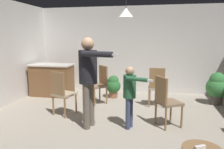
{
  "coord_description": "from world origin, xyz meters",
  "views": [
    {
      "loc": [
        0.62,
        -3.85,
        1.74
      ],
      "look_at": [
        -0.25,
        0.44,
        1.0
      ],
      "focal_mm": 35.41,
      "sensor_mm": 36.0,
      "label": 1
    }
  ],
  "objects_px": {
    "potted_plant_corner": "(113,85)",
    "dining_chair_spare": "(166,100)",
    "dining_chair_centre_back": "(62,92)",
    "spare_remote_on_table": "(200,147)",
    "kitchen_counter": "(52,80)",
    "person_child": "(130,90)",
    "potted_plant_by_wall": "(217,87)",
    "person_adult": "(89,73)",
    "dining_chair_near_wall": "(157,85)",
    "dining_chair_by_counter": "(100,83)"
  },
  "relations": [
    {
      "from": "kitchen_counter",
      "to": "person_adult",
      "type": "relative_size",
      "value": 0.72
    },
    {
      "from": "dining_chair_spare",
      "to": "potted_plant_corner",
      "type": "xyz_separation_m",
      "value": [
        -1.41,
        1.88,
        -0.19
      ]
    },
    {
      "from": "kitchen_counter",
      "to": "dining_chair_near_wall",
      "type": "bearing_deg",
      "value": -8.81
    },
    {
      "from": "dining_chair_spare",
      "to": "spare_remote_on_table",
      "type": "height_order",
      "value": "dining_chair_spare"
    },
    {
      "from": "dining_chair_spare",
      "to": "potted_plant_by_wall",
      "type": "xyz_separation_m",
      "value": [
        1.37,
        1.79,
        -0.08
      ]
    },
    {
      "from": "spare_remote_on_table",
      "to": "potted_plant_corner",
      "type": "bearing_deg",
      "value": 114.75
    },
    {
      "from": "potted_plant_by_wall",
      "to": "dining_chair_by_counter",
      "type": "bearing_deg",
      "value": -170.51
    },
    {
      "from": "dining_chair_by_counter",
      "to": "potted_plant_corner",
      "type": "relative_size",
      "value": 1.53
    },
    {
      "from": "person_adult",
      "to": "person_child",
      "type": "relative_size",
      "value": 1.44
    },
    {
      "from": "potted_plant_by_wall",
      "to": "kitchen_counter",
      "type": "bearing_deg",
      "value": -179.69
    },
    {
      "from": "dining_chair_near_wall",
      "to": "dining_chair_spare",
      "type": "height_order",
      "value": "same"
    },
    {
      "from": "dining_chair_near_wall",
      "to": "dining_chair_centre_back",
      "type": "height_order",
      "value": "same"
    },
    {
      "from": "kitchen_counter",
      "to": "potted_plant_corner",
      "type": "bearing_deg",
      "value": 3.61
    },
    {
      "from": "person_adult",
      "to": "dining_chair_near_wall",
      "type": "xyz_separation_m",
      "value": [
        1.27,
        1.61,
        -0.53
      ]
    },
    {
      "from": "person_child",
      "to": "dining_chair_spare",
      "type": "height_order",
      "value": "person_child"
    },
    {
      "from": "person_child",
      "to": "potted_plant_corner",
      "type": "relative_size",
      "value": 1.84
    },
    {
      "from": "dining_chair_centre_back",
      "to": "spare_remote_on_table",
      "type": "bearing_deg",
      "value": -17.23
    },
    {
      "from": "dining_chair_centre_back",
      "to": "kitchen_counter",
      "type": "bearing_deg",
      "value": 144.43
    },
    {
      "from": "dining_chair_spare",
      "to": "potted_plant_by_wall",
      "type": "height_order",
      "value": "dining_chair_spare"
    },
    {
      "from": "dining_chair_by_counter",
      "to": "dining_chair_spare",
      "type": "bearing_deg",
      "value": -172.23
    },
    {
      "from": "person_child",
      "to": "potted_plant_corner",
      "type": "height_order",
      "value": "person_child"
    },
    {
      "from": "potted_plant_corner",
      "to": "dining_chair_near_wall",
      "type": "bearing_deg",
      "value": -25.74
    },
    {
      "from": "kitchen_counter",
      "to": "dining_chair_centre_back",
      "type": "xyz_separation_m",
      "value": [
        1.02,
        -1.57,
        0.07
      ]
    },
    {
      "from": "person_child",
      "to": "potted_plant_by_wall",
      "type": "height_order",
      "value": "person_child"
    },
    {
      "from": "person_child",
      "to": "dining_chair_spare",
      "type": "distance_m",
      "value": 0.74
    },
    {
      "from": "dining_chair_centre_back",
      "to": "spare_remote_on_table",
      "type": "relative_size",
      "value": 7.69
    },
    {
      "from": "person_adult",
      "to": "dining_chair_by_counter",
      "type": "distance_m",
      "value": 1.71
    },
    {
      "from": "person_child",
      "to": "spare_remote_on_table",
      "type": "bearing_deg",
      "value": 49.35
    },
    {
      "from": "spare_remote_on_table",
      "to": "dining_chair_centre_back",
      "type": "bearing_deg",
      "value": 141.44
    },
    {
      "from": "person_adult",
      "to": "dining_chair_centre_back",
      "type": "relative_size",
      "value": 1.74
    },
    {
      "from": "kitchen_counter",
      "to": "person_child",
      "type": "xyz_separation_m",
      "value": [
        2.6,
        -1.99,
        0.27
      ]
    },
    {
      "from": "dining_chair_by_counter",
      "to": "dining_chair_near_wall",
      "type": "xyz_separation_m",
      "value": [
        1.49,
        0.0,
        0.0
      ]
    },
    {
      "from": "kitchen_counter",
      "to": "potted_plant_by_wall",
      "type": "relative_size",
      "value": 1.49
    },
    {
      "from": "kitchen_counter",
      "to": "dining_chair_spare",
      "type": "xyz_separation_m",
      "value": [
        3.27,
        -1.76,
        0.07
      ]
    },
    {
      "from": "kitchen_counter",
      "to": "person_child",
      "type": "bearing_deg",
      "value": -37.41
    },
    {
      "from": "dining_chair_near_wall",
      "to": "spare_remote_on_table",
      "type": "height_order",
      "value": "dining_chair_near_wall"
    },
    {
      "from": "kitchen_counter",
      "to": "person_adult",
      "type": "distance_m",
      "value": 2.84
    },
    {
      "from": "dining_chair_centre_back",
      "to": "potted_plant_by_wall",
      "type": "height_order",
      "value": "dining_chair_centre_back"
    },
    {
      "from": "dining_chair_centre_back",
      "to": "person_adult",
      "type": "bearing_deg",
      "value": -11.6
    },
    {
      "from": "dining_chair_by_counter",
      "to": "dining_chair_near_wall",
      "type": "height_order",
      "value": "same"
    },
    {
      "from": "person_child",
      "to": "dining_chair_near_wall",
      "type": "height_order",
      "value": "person_child"
    },
    {
      "from": "person_child",
      "to": "potted_plant_by_wall",
      "type": "distance_m",
      "value": 2.88
    },
    {
      "from": "potted_plant_corner",
      "to": "dining_chair_spare",
      "type": "bearing_deg",
      "value": -53.05
    },
    {
      "from": "person_adult",
      "to": "potted_plant_by_wall",
      "type": "relative_size",
      "value": 2.06
    },
    {
      "from": "potted_plant_corner",
      "to": "potted_plant_by_wall",
      "type": "height_order",
      "value": "potted_plant_by_wall"
    },
    {
      "from": "potted_plant_by_wall",
      "to": "potted_plant_corner",
      "type": "bearing_deg",
      "value": 178.1
    },
    {
      "from": "dining_chair_near_wall",
      "to": "potted_plant_by_wall",
      "type": "height_order",
      "value": "dining_chair_near_wall"
    },
    {
      "from": "dining_chair_by_counter",
      "to": "dining_chair_spare",
      "type": "relative_size",
      "value": 1.0
    },
    {
      "from": "person_adult",
      "to": "person_child",
      "type": "height_order",
      "value": "person_adult"
    },
    {
      "from": "potted_plant_corner",
      "to": "potted_plant_by_wall",
      "type": "distance_m",
      "value": 2.78
    }
  ]
}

